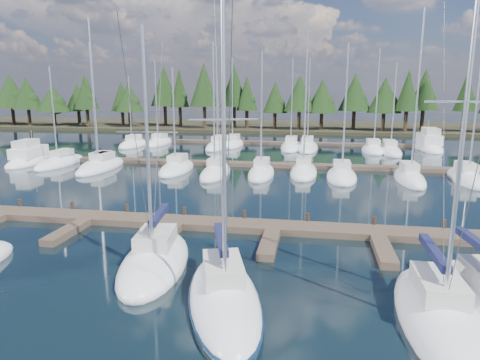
% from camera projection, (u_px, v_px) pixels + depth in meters
% --- Properties ---
extents(ground, '(260.00, 260.00, 0.00)m').
position_uv_depth(ground, '(221.00, 185.00, 38.72)').
color(ground, black).
rests_on(ground, ground).
extents(far_shore, '(220.00, 30.00, 0.60)m').
position_uv_depth(far_shore, '(278.00, 126.00, 96.48)').
color(far_shore, '#2A2717').
rests_on(far_shore, ground).
extents(main_dock, '(44.00, 6.13, 0.90)m').
position_uv_depth(main_dock, '(177.00, 225.00, 26.50)').
color(main_dock, brown).
rests_on(main_dock, ground).
extents(back_docks, '(50.00, 21.80, 0.40)m').
position_uv_depth(back_docks, '(252.00, 152.00, 57.55)').
color(back_docks, brown).
rests_on(back_docks, ground).
extents(front_sailboat_3, '(4.07, 8.16, 11.95)m').
position_uv_depth(front_sailboat_3, '(155.00, 261.00, 20.73)').
color(front_sailboat_3, white).
rests_on(front_sailboat_3, ground).
extents(front_sailboat_4, '(5.30, 9.22, 13.43)m').
position_uv_depth(front_sailboat_4, '(224.00, 297.00, 17.13)').
color(front_sailboat_4, white).
rests_on(front_sailboat_4, ground).
extents(front_sailboat_5, '(2.87, 8.57, 14.64)m').
position_uv_depth(front_sailboat_5, '(439.00, 316.00, 15.68)').
color(front_sailboat_5, white).
rests_on(front_sailboat_5, ground).
extents(back_sailboat_rows, '(45.30, 31.38, 16.26)m').
position_uv_depth(back_sailboat_rows, '(247.00, 156.00, 53.32)').
color(back_sailboat_rows, white).
rests_on(back_sailboat_rows, ground).
extents(motor_yacht_left, '(4.11, 9.38, 4.54)m').
position_uv_depth(motor_yacht_left, '(29.00, 159.00, 49.95)').
color(motor_yacht_left, white).
rests_on(motor_yacht_left, ground).
extents(motor_yacht_right, '(3.45, 10.20, 5.10)m').
position_uv_depth(motor_yacht_right, '(429.00, 145.00, 61.35)').
color(motor_yacht_right, white).
rests_on(motor_yacht_right, ground).
extents(tree_line, '(184.64, 11.79, 13.22)m').
position_uv_depth(tree_line, '(272.00, 94.00, 85.62)').
color(tree_line, black).
rests_on(tree_line, far_shore).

